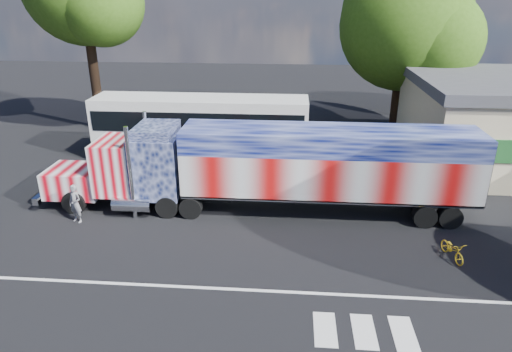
# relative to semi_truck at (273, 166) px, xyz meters

# --- Properties ---
(ground) EXTENTS (100.00, 100.00, 0.00)m
(ground) POSITION_rel_semi_truck_xyz_m (-0.76, -3.41, -2.25)
(ground) COLOR black
(lane_markings) EXTENTS (30.00, 2.67, 0.01)m
(lane_markings) POSITION_rel_semi_truck_xyz_m (0.95, -7.18, -2.25)
(lane_markings) COLOR silver
(lane_markings) RESTS_ON ground
(semi_truck) EXTENTS (20.53, 3.24, 4.38)m
(semi_truck) POSITION_rel_semi_truck_xyz_m (0.00, 0.00, 0.00)
(semi_truck) COLOR black
(semi_truck) RESTS_ON ground
(coach_bus) EXTENTS (13.08, 3.04, 3.81)m
(coach_bus) POSITION_rel_semi_truck_xyz_m (-4.77, 7.14, -0.28)
(coach_bus) COLOR silver
(coach_bus) RESTS_ON ground
(woman) EXTENTS (0.77, 0.65, 1.80)m
(woman) POSITION_rel_semi_truck_xyz_m (-8.81, -1.91, -1.35)
(woman) COLOR slate
(woman) RESTS_ON ground
(bicycle) EXTENTS (0.89, 1.60, 0.80)m
(bicycle) POSITION_rel_semi_truck_xyz_m (7.24, -3.69, -1.85)
(bicycle) COLOR gold
(bicycle) RESTS_ON ground
(tree_ne_a) EXTENTS (9.64, 9.18, 12.10)m
(tree_ne_a) POSITION_rel_semi_truck_xyz_m (8.71, 14.77, 5.22)
(tree_ne_a) COLOR black
(tree_ne_a) RESTS_ON ground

